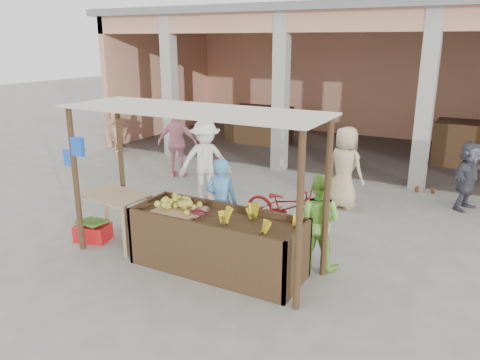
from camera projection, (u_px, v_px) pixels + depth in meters
The scene contains 20 objects.
ground at pixel (190, 262), 7.31m from camera, with size 60.00×60.00×0.00m, color slate.
market_building at pixel (358, 62), 14.02m from camera, with size 14.40×6.40×4.20m.
fruit_stall at pixel (217, 245), 6.97m from camera, with size 2.60×0.95×0.80m, color #492F1D.
stall_awning at pixel (188, 137), 6.80m from camera, with size 4.09×1.35×2.39m.
banana_heap at pixel (256, 220), 6.59m from camera, with size 1.05×0.57×0.19m, color yellow, non-canonical shape.
melon_tray at pixel (180, 207), 7.10m from camera, with size 0.69×0.60×0.19m.
berry_heap at pixel (197, 213), 6.94m from camera, with size 0.40×0.33×0.13m, color maroon.
side_table at pixel (114, 202), 7.77m from camera, with size 1.19×0.88×0.89m.
papaya_pile at pixel (113, 187), 7.69m from camera, with size 0.77×0.44×0.22m, color #44902F, non-canonical shape.
red_crate at pixel (93, 232), 8.07m from camera, with size 0.55×0.40×0.29m, color red.
plantain_bundle at pixel (92, 222), 8.01m from camera, with size 0.45×0.31×0.09m, color #507F2E, non-canonical shape.
produce_sacks at pixel (426, 181), 10.51m from camera, with size 0.75×0.46×0.57m.
vendor_blue at pixel (222, 200), 7.64m from camera, with size 0.61×0.45×1.63m, color #52A0DE.
vendor_green at pixel (319, 218), 6.99m from camera, with size 0.74×0.43×1.54m, color #88D248.
motorcycle at pixel (286, 206), 8.46m from camera, with size 1.71×0.59×0.89m, color maroon.
shopper_a at pixel (205, 158), 9.87m from camera, with size 1.20×0.60×1.88m, color white.
shopper_b at pixel (177, 141), 11.61m from camera, with size 1.08×0.58×1.85m, color pink.
shopper_c at pixel (345, 163), 9.45m from camera, with size 0.90×0.58×1.87m, color tan.
shopper_d at pixel (468, 174), 9.38m from camera, with size 1.37×0.56×1.49m, color #44454F.
shopper_e at pixel (115, 125), 14.35m from camera, with size 0.60×0.46×1.62m, color tan.
Camera 1 is at (3.85, -5.46, 3.33)m, focal length 35.00 mm.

